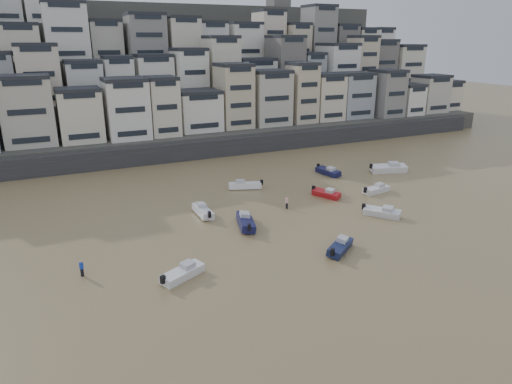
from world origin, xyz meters
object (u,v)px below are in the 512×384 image
boat_c (246,221)px  person_blue (82,268)px  boat_b (382,211)px  boat_g (389,167)px  boat_d (376,188)px  boat_j (182,272)px  boat_h (245,184)px  boat_f (203,210)px  boat_i (328,170)px  boat_e (326,193)px  person_pink (287,203)px  boat_a (340,246)px

boat_c → person_blue: 20.48m
boat_b → boat_g: size_ratio=0.75×
boat_c → person_blue: size_ratio=3.40×
boat_d → boat_j: size_ratio=0.97×
boat_b → boat_h: size_ratio=0.93×
boat_f → boat_i: (26.11, 9.12, 0.02)m
boat_e → boat_f: size_ratio=0.89×
boat_c → boat_f: bearing=45.8°
boat_f → boat_d: bearing=-95.3°
person_pink → boat_j: bearing=-145.8°
boat_g → person_pink: bearing=-144.8°
person_blue → boat_d: bearing=10.8°
boat_d → person_pink: (-15.86, -0.22, 0.17)m
boat_j → boat_i: bearing=9.9°
boat_a → boat_i: size_ratio=0.94×
boat_d → boat_g: 12.26m
boat_i → boat_d: bearing=-3.0°
boat_b → boat_c: 18.47m
boat_a → boat_d: size_ratio=1.02×
boat_d → boat_e: 8.29m
boat_e → person_blue: (-35.49, -9.88, 0.22)m
boat_f → person_blue: 19.56m
boat_a → boat_d: (17.06, 14.68, -0.01)m
boat_d → person_blue: 44.42m
boat_c → boat_e: (15.54, 5.24, -0.15)m
boat_g → boat_i: (-10.43, 3.48, -0.20)m
boat_j → person_blue: 10.11m
boat_c → person_pink: size_ratio=3.40×
boat_b → boat_g: (15.05, 16.28, 0.23)m
boat_h → person_pink: 10.81m
person_blue → person_pink: (27.78, 8.10, 0.00)m
boat_h → boat_j: size_ratio=1.07×
boat_a → person_blue: (-26.57, 6.36, 0.16)m
boat_c → boat_e: size_ratio=1.24×
person_blue → person_pink: bearing=16.3°
boat_a → person_pink: 14.51m
boat_j → boat_e: bearing=2.4°
boat_a → boat_j: 17.69m
boat_j → boat_d: bearing=-5.8°
boat_d → person_blue: (-43.64, -8.32, 0.17)m
boat_d → boat_h: boat_h is taller
boat_e → boat_i: size_ratio=0.87×
boat_e → boat_a: bearing=-53.7°
boat_a → person_blue: size_ratio=2.98×
boat_a → boat_j: size_ratio=0.99×
boat_e → boat_h: boat_h is taller
boat_h → boat_b: bearing=141.7°
boat_e → boat_g: size_ratio=0.69×
boat_f → person_pink: bearing=-103.2°
person_blue → boat_c: bearing=13.1°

